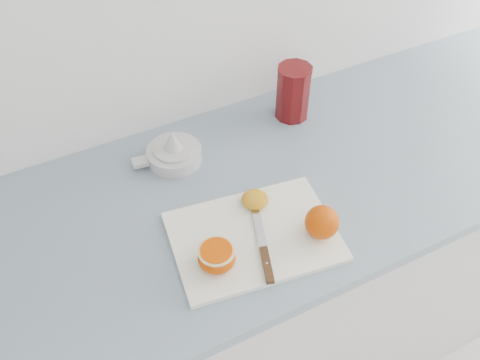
{
  "coord_description": "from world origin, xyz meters",
  "views": [
    {
      "loc": [
        -0.35,
        0.95,
        1.79
      ],
      "look_at": [
        0.01,
        1.67,
        0.96
      ],
      "focal_mm": 40.0,
      "sensor_mm": 36.0,
      "label": 1
    }
  ],
  "objects_px": {
    "cutting_board": "(254,237)",
    "citrus_juicer": "(173,152)",
    "red_tumbler": "(293,94)",
    "half_orange": "(217,257)",
    "counter": "(262,286)"
  },
  "relations": [
    {
      "from": "half_orange",
      "to": "red_tumbler",
      "type": "relative_size",
      "value": 0.51
    },
    {
      "from": "half_orange",
      "to": "red_tumbler",
      "type": "height_order",
      "value": "red_tumbler"
    },
    {
      "from": "counter",
      "to": "red_tumbler",
      "type": "distance_m",
      "value": 0.57
    },
    {
      "from": "red_tumbler",
      "to": "citrus_juicer",
      "type": "bearing_deg",
      "value": -176.62
    },
    {
      "from": "cutting_board",
      "to": "red_tumbler",
      "type": "relative_size",
      "value": 2.33
    },
    {
      "from": "cutting_board",
      "to": "citrus_juicer",
      "type": "bearing_deg",
      "value": 101.19
    },
    {
      "from": "citrus_juicer",
      "to": "red_tumbler",
      "type": "distance_m",
      "value": 0.35
    },
    {
      "from": "counter",
      "to": "half_orange",
      "type": "bearing_deg",
      "value": -141.27
    },
    {
      "from": "counter",
      "to": "red_tumbler",
      "type": "xyz_separation_m",
      "value": [
        0.18,
        0.19,
        0.51
      ]
    },
    {
      "from": "half_orange",
      "to": "cutting_board",
      "type": "bearing_deg",
      "value": 17.42
    },
    {
      "from": "cutting_board",
      "to": "citrus_juicer",
      "type": "xyz_separation_m",
      "value": [
        -0.06,
        0.3,
        0.02
      ]
    },
    {
      "from": "red_tumbler",
      "to": "half_orange",
      "type": "bearing_deg",
      "value": -137.44
    },
    {
      "from": "cutting_board",
      "to": "counter",
      "type": "bearing_deg",
      "value": 51.62
    },
    {
      "from": "half_orange",
      "to": "citrus_juicer",
      "type": "bearing_deg",
      "value": 82.89
    },
    {
      "from": "cutting_board",
      "to": "half_orange",
      "type": "height_order",
      "value": "half_orange"
    }
  ]
}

